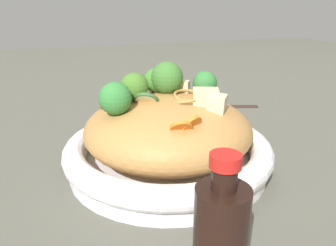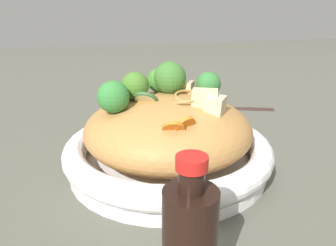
% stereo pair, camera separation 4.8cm
% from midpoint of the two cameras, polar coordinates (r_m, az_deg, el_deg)
% --- Properties ---
extents(ground_plane, '(3.00, 3.00, 0.00)m').
position_cam_midpoint_polar(ground_plane, '(0.51, 2.72, -7.68)').
color(ground_plane, '#545348').
extents(serving_bowl, '(0.30, 0.30, 0.05)m').
position_cam_midpoint_polar(serving_bowl, '(0.50, 2.77, -5.14)').
color(serving_bowl, white).
rests_on(serving_bowl, ground_plane).
extents(noodle_heap, '(0.24, 0.24, 0.10)m').
position_cam_midpoint_polar(noodle_heap, '(0.49, 2.86, -1.07)').
color(noodle_heap, '#B37D41').
rests_on(noodle_heap, serving_bowl).
extents(broccoli_florets, '(0.20, 0.12, 0.07)m').
position_cam_midpoint_polar(broccoli_florets, '(0.49, 1.10, 6.46)').
color(broccoli_florets, '#8EB871').
rests_on(broccoli_florets, serving_bowl).
extents(carrot_coins, '(0.16, 0.15, 0.03)m').
position_cam_midpoint_polar(carrot_coins, '(0.45, 2.72, 2.11)').
color(carrot_coins, orange).
rests_on(carrot_coins, serving_bowl).
extents(zucchini_slices, '(0.17, 0.11, 0.04)m').
position_cam_midpoint_polar(zucchini_slices, '(0.48, -1.02, 3.90)').
color(zucchini_slices, beige).
rests_on(zucchini_slices, serving_bowl).
extents(chicken_chunks, '(0.06, 0.13, 0.03)m').
position_cam_midpoint_polar(chicken_chunks, '(0.48, 8.39, 4.11)').
color(chicken_chunks, beige).
rests_on(chicken_chunks, serving_bowl).
extents(soy_sauce_bottle, '(0.04, 0.04, 0.13)m').
position_cam_midpoint_polar(soy_sauce_bottle, '(0.29, 8.83, -19.72)').
color(soy_sauce_bottle, black).
rests_on(soy_sauce_bottle, ground_plane).
extents(chopsticks_pair, '(0.20, 0.08, 0.01)m').
position_cam_midpoint_polar(chopsticks_pair, '(0.80, 12.07, 2.57)').
color(chopsticks_pair, black).
rests_on(chopsticks_pair, ground_plane).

